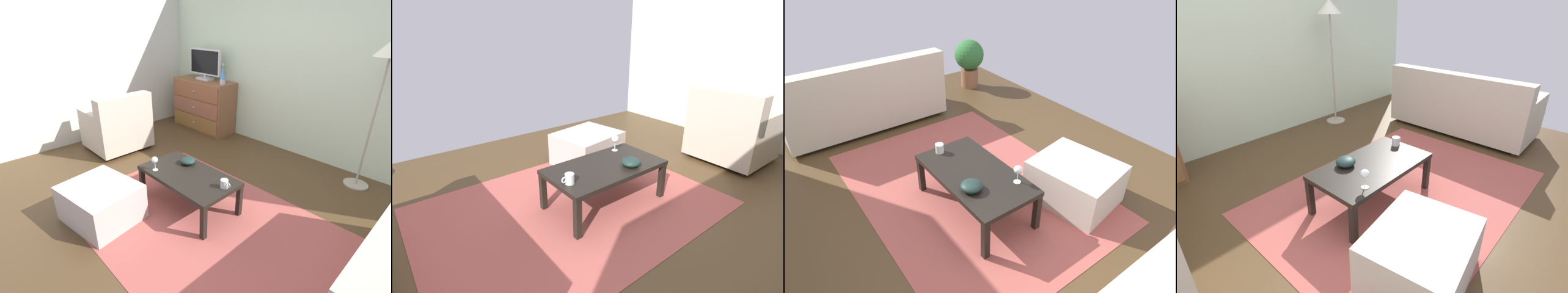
% 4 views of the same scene
% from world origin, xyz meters
% --- Properties ---
extents(ground_plane, '(5.84, 4.58, 0.05)m').
position_xyz_m(ground_plane, '(0.00, 0.00, -0.03)').
color(ground_plane, '#4A351E').
extents(wall_accent_rear, '(5.84, 0.12, 2.60)m').
position_xyz_m(wall_accent_rear, '(0.00, 2.05, 1.30)').
color(wall_accent_rear, beige).
rests_on(wall_accent_rear, ground_plane).
extents(area_rug, '(2.60, 1.90, 0.01)m').
position_xyz_m(area_rug, '(0.20, -0.20, 0.00)').
color(area_rug, '#A44D47').
rests_on(area_rug, ground_plane).
extents(coffee_table, '(1.05, 0.57, 0.38)m').
position_xyz_m(coffee_table, '(-0.07, -0.08, 0.34)').
color(coffee_table, black).
rests_on(coffee_table, ground_plane).
extents(wine_glass, '(0.07, 0.07, 0.16)m').
position_xyz_m(wine_glass, '(-0.38, -0.28, 0.50)').
color(wine_glass, silver).
rests_on(wine_glass, coffee_table).
extents(mug, '(0.11, 0.08, 0.08)m').
position_xyz_m(mug, '(0.37, -0.00, 0.43)').
color(mug, silver).
rests_on(mug, coffee_table).
extents(bowl_decorative, '(0.17, 0.17, 0.08)m').
position_xyz_m(bowl_decorative, '(-0.24, 0.07, 0.42)').
color(bowl_decorative, '#1A2D2A').
rests_on(bowl_decorative, coffee_table).
extents(couch_large, '(0.85, 1.90, 0.85)m').
position_xyz_m(couch_large, '(2.00, 0.12, 0.33)').
color(couch_large, '#332319').
rests_on(couch_large, ground_plane).
extents(ottoman, '(0.78, 0.70, 0.38)m').
position_xyz_m(ottoman, '(-0.49, -0.87, 0.19)').
color(ottoman, '#BCB1A8').
rests_on(ottoman, ground_plane).
extents(standing_lamp, '(0.32, 0.32, 1.70)m').
position_xyz_m(standing_lamp, '(1.05, 1.69, 1.46)').
color(standing_lamp, '#A59E8C').
rests_on(standing_lamp, ground_plane).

